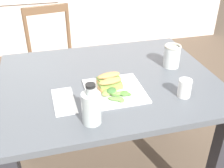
% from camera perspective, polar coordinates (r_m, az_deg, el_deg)
% --- Properties ---
extents(dining_table, '(1.11, 0.88, 0.74)m').
position_cam_1_polar(dining_table, '(1.47, -0.87, -3.41)').
color(dining_table, '#51565B').
rests_on(dining_table, ground).
extents(chair_wooden_far, '(0.46, 0.46, 0.87)m').
position_cam_1_polar(chair_wooden_far, '(2.28, -11.88, 4.68)').
color(chair_wooden_far, brown).
rests_on(chair_wooden_far, ground).
extents(plate_lunch, '(0.27, 0.27, 0.01)m').
position_cam_1_polar(plate_lunch, '(1.29, 0.45, -1.46)').
color(plate_lunch, white).
rests_on(plate_lunch, dining_table).
extents(sandwich_half_front, '(0.12, 0.07, 0.06)m').
position_cam_1_polar(sandwich_half_front, '(1.28, -0.35, 0.03)').
color(sandwich_half_front, tan).
rests_on(sandwich_half_front, plate_lunch).
extents(sandwich_half_back, '(0.12, 0.07, 0.06)m').
position_cam_1_polar(sandwich_half_back, '(1.32, -0.70, 1.27)').
color(sandwich_half_back, tan).
rests_on(sandwich_half_back, plate_lunch).
extents(salad_mixed_greens, '(0.15, 0.13, 0.03)m').
position_cam_1_polar(salad_mixed_greens, '(1.24, 0.47, -1.89)').
color(salad_mixed_greens, '#6B9E47').
rests_on(salad_mixed_greens, plate_lunch).
extents(napkin_folded, '(0.10, 0.22, 0.00)m').
position_cam_1_polar(napkin_folded, '(1.24, -10.06, -3.54)').
color(napkin_folded, white).
rests_on(napkin_folded, dining_table).
extents(fork_on_napkin, '(0.04, 0.19, 0.00)m').
position_cam_1_polar(fork_on_napkin, '(1.25, -10.23, -2.98)').
color(fork_on_napkin, silver).
rests_on(fork_on_napkin, napkin_folded).
extents(bottle_cold_brew, '(0.08, 0.08, 0.18)m').
position_cam_1_polar(bottle_cold_brew, '(1.07, -4.33, -5.28)').
color(bottle_cold_brew, black).
rests_on(bottle_cold_brew, dining_table).
extents(mason_jar_iced_tea, '(0.09, 0.09, 0.13)m').
position_cam_1_polar(mason_jar_iced_tea, '(1.53, 12.44, 5.57)').
color(mason_jar_iced_tea, '#995623').
rests_on(mason_jar_iced_tea, dining_table).
extents(cup_extra_side, '(0.06, 0.06, 0.09)m').
position_cam_1_polar(cup_extra_side, '(1.28, 15.01, -0.82)').
color(cup_extra_side, white).
rests_on(cup_extra_side, dining_table).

